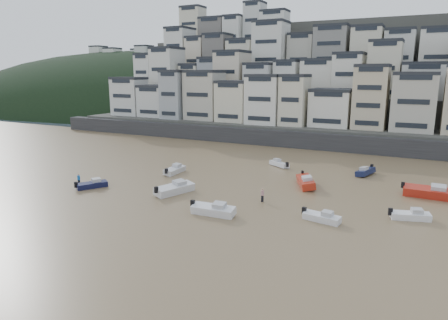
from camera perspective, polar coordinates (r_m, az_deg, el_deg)
The scene contains 16 objects.
sea_strip at distance 215.93m, azimuth -14.10°, elevation 7.76°, with size 340.00×340.00×0.00m, color #475365.
harbor_wall at distance 86.99m, azimuth 12.83°, elevation 2.70°, with size 140.00×3.00×3.50m, color #38383A.
hillside at distance 124.26m, azimuth 19.78°, elevation 10.31°, with size 141.04×66.00×50.00m.
headland at distance 198.68m, azimuth -12.67°, elevation 7.46°, with size 216.00×135.00×53.33m.
boat_a at distance 45.68m, azimuth -1.55°, elevation -6.95°, with size 5.54×1.81×1.51m, color silver, non-canonical shape.
boat_b at distance 45.06m, azimuth 13.80°, elevation -7.80°, with size 4.45×1.46×1.21m, color silver, non-canonical shape.
boat_c at distance 53.93m, azimuth -7.08°, elevation -3.90°, with size 6.24×2.04×1.70m, color silver, non-canonical shape.
boat_d at distance 48.87m, azimuth 25.11°, elevation -7.03°, with size 4.53×1.48×1.23m, color white, non-canonical shape.
boat_e at distance 58.06m, azimuth 11.59°, elevation -2.88°, with size 6.31×2.06×1.72m, color #A92614, non-canonical shape.
boat_f at distance 64.72m, azimuth -7.06°, elevation -1.29°, with size 5.16×1.69×1.41m, color silver, non-canonical shape.
boat_g at distance 58.21m, azimuth 27.35°, elevation -3.92°, with size 6.87×2.25×1.87m, color #AC2315, non-canonical shape.
boat_h at distance 69.57m, azimuth 7.90°, elevation -0.43°, with size 4.48×1.47×1.22m, color silver, non-canonical shape.
boat_i at distance 67.10m, azimuth 19.57°, elevation -1.45°, with size 5.03×1.64×1.37m, color #151E43, non-canonical shape.
boat_j at distance 59.18m, azimuth -18.35°, elevation -3.21°, with size 4.57×1.50×1.25m, color #121539, non-canonical shape.
person_blue at distance 60.97m, azimuth -20.03°, elevation -2.65°, with size 0.44×0.44×1.74m, color #1862B4, non-canonical shape.
person_pink at distance 50.38m, azimuth 5.51°, elevation -5.01°, with size 0.44×0.44×1.74m, color #BB8489, non-canonical shape.
Camera 1 is at (30.25, -18.42, 15.84)m, focal length 32.00 mm.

